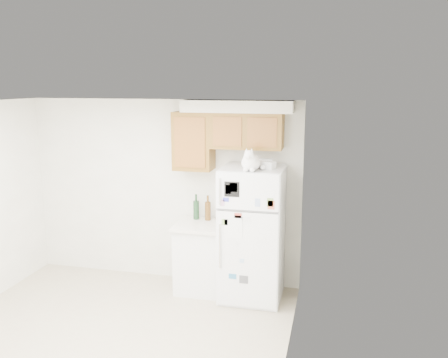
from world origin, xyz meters
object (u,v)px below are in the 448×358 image
(storage_box_back, at_px, (265,163))
(bottle_amber, at_px, (208,208))
(cat, at_px, (251,162))
(bottle_green, at_px, (196,207))
(base_counter, at_px, (201,256))
(storage_box_front, at_px, (268,165))
(refrigerator, at_px, (252,234))

(storage_box_back, distance_m, bottle_amber, 1.03)
(cat, relative_size, bottle_green, 1.18)
(base_counter, xyz_separation_m, storage_box_front, (0.89, -0.13, 1.28))
(storage_box_front, relative_size, bottle_green, 0.44)
(refrigerator, relative_size, cat, 4.22)
(refrigerator, distance_m, base_counter, 0.79)
(base_counter, bearing_deg, refrigerator, -6.10)
(cat, bearing_deg, base_counter, 157.14)
(base_counter, bearing_deg, cat, -22.86)
(refrigerator, height_order, bottle_amber, refrigerator)
(refrigerator, relative_size, bottle_green, 5.00)
(bottle_green, bearing_deg, base_counter, -56.45)
(base_counter, bearing_deg, bottle_amber, 73.13)
(storage_box_back, xyz_separation_m, bottle_amber, (-0.77, 0.16, -0.66))
(cat, bearing_deg, refrigerator, 92.87)
(bottle_amber, bearing_deg, storage_box_front, -19.49)
(base_counter, relative_size, storage_box_front, 6.13)
(base_counter, bearing_deg, storage_box_front, -8.47)
(refrigerator, xyz_separation_m, storage_box_back, (0.13, 0.08, 0.90))
(bottle_green, bearing_deg, refrigerator, -16.99)
(base_counter, distance_m, bottle_amber, 0.65)
(base_counter, height_order, storage_box_back, storage_box_back)
(refrigerator, height_order, storage_box_front, storage_box_front)
(base_counter, bearing_deg, bottle_green, 123.55)
(cat, relative_size, storage_box_front, 2.68)
(storage_box_back, distance_m, bottle_green, 1.16)
(bottle_green, relative_size, bottle_amber, 1.01)
(refrigerator, distance_m, storage_box_front, 0.92)
(storage_box_back, bearing_deg, base_counter, 167.54)
(base_counter, relative_size, storage_box_back, 5.11)
(cat, bearing_deg, storage_box_front, 41.08)
(base_counter, xyz_separation_m, cat, (0.70, -0.30, 1.34))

